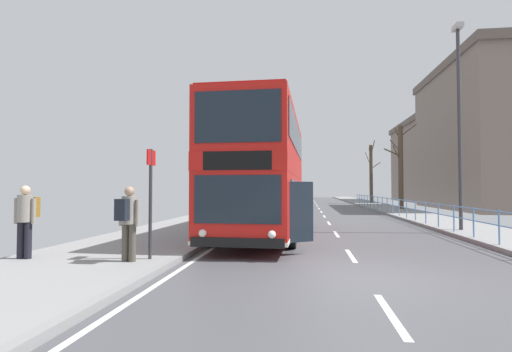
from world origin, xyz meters
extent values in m
cube|color=#4B4B50|center=(0.00, 0.00, -0.03)|extent=(8.40, 140.00, 0.06)
cube|color=silver|center=(0.00, -2.20, 0.00)|extent=(0.12, 2.00, 0.00)
cube|color=silver|center=(0.00, 2.60, 0.00)|extent=(0.12, 2.00, 0.00)
cube|color=silver|center=(0.00, 7.40, 0.00)|extent=(0.12, 2.00, 0.00)
cube|color=silver|center=(0.00, 12.20, 0.00)|extent=(0.12, 2.00, 0.00)
cube|color=silver|center=(0.00, 17.00, 0.00)|extent=(0.12, 2.00, 0.00)
cube|color=silver|center=(0.00, 21.80, 0.00)|extent=(0.12, 2.00, 0.00)
cube|color=silver|center=(0.00, 26.60, 0.00)|extent=(0.12, 2.00, 0.00)
cube|color=silver|center=(0.00, 31.40, 0.00)|extent=(0.12, 2.00, 0.00)
cube|color=silver|center=(0.00, 36.20, 0.00)|extent=(0.12, 2.00, 0.00)
cube|color=silver|center=(0.00, 41.00, 0.00)|extent=(0.12, 2.00, 0.00)
cube|color=silver|center=(0.00, 45.80, 0.00)|extent=(0.12, 2.00, 0.00)
cube|color=silver|center=(0.00, 50.60, 0.00)|extent=(0.12, 2.00, 0.00)
cube|color=silver|center=(-3.95, 0.00, 0.00)|extent=(0.12, 133.00, 0.00)
cube|color=gray|center=(-4.30, 0.00, 0.07)|extent=(0.20, 140.00, 0.14)
cube|color=gray|center=(-6.40, 0.00, 0.07)|extent=(4.00, 140.00, 0.14)
cube|color=red|center=(-2.76, 6.60, 1.30)|extent=(2.74, 10.29, 1.89)
cube|color=red|center=(-2.76, 6.60, 2.49)|extent=(2.76, 10.34, 0.49)
cube|color=red|center=(-2.76, 6.60, 3.60)|extent=(2.74, 10.29, 1.73)
cube|color=#A91511|center=(-2.76, 6.60, 4.50)|extent=(2.66, 9.98, 0.08)
cube|color=#19232D|center=(-2.88, 1.47, 1.52)|extent=(2.20, 0.08, 1.21)
cube|color=black|center=(-2.88, 1.46, 2.49)|extent=(1.75, 0.07, 0.47)
cube|color=#19232D|center=(-2.88, 1.47, 3.60)|extent=(2.20, 0.08, 1.31)
cube|color=black|center=(-2.88, 1.46, 0.45)|extent=(2.37, 0.14, 0.24)
cube|color=white|center=(-2.76, 6.60, 0.41)|extent=(2.77, 10.34, 0.10)
cube|color=#19232D|center=(-1.49, 6.82, 1.56)|extent=(0.21, 7.98, 0.98)
cube|color=#19232D|center=(-1.50, 6.57, 3.69)|extent=(0.24, 9.21, 1.04)
cube|color=#19232D|center=(-4.02, 6.88, 1.56)|extent=(0.21, 7.98, 0.98)
cube|color=#19232D|center=(-4.02, 6.63, 3.69)|extent=(0.24, 9.21, 1.04)
sphere|color=white|center=(-2.01, 1.43, 0.67)|extent=(0.20, 0.20, 0.20)
sphere|color=white|center=(-3.76, 1.47, 0.67)|extent=(0.20, 0.20, 0.20)
cube|color=#19232D|center=(-1.33, 2.50, 1.16)|extent=(0.69, 0.48, 1.63)
cube|color=black|center=(-1.66, 2.80, 1.16)|extent=(0.12, 0.90, 1.63)
cylinder|color=black|center=(-1.63, 3.65, 0.52)|extent=(0.32, 1.05, 1.04)
cylinder|color=black|center=(-4.03, 3.71, 0.52)|extent=(0.32, 1.05, 1.04)
cylinder|color=black|center=(-1.48, 9.78, 0.52)|extent=(0.32, 1.05, 1.04)
cylinder|color=black|center=(-3.88, 9.84, 0.52)|extent=(0.32, 1.05, 1.04)
cylinder|color=#598CC6|center=(4.45, 4.20, 0.65)|extent=(0.05, 0.05, 1.02)
cylinder|color=#598CC6|center=(4.45, 5.92, 0.65)|extent=(0.05, 0.05, 1.02)
cylinder|color=#598CC6|center=(4.45, 7.65, 0.65)|extent=(0.05, 0.05, 1.02)
cylinder|color=#598CC6|center=(4.45, 9.38, 0.65)|extent=(0.05, 0.05, 1.02)
cylinder|color=#598CC6|center=(4.45, 11.11, 0.65)|extent=(0.05, 0.05, 1.02)
cylinder|color=#598CC6|center=(4.45, 12.84, 0.65)|extent=(0.05, 0.05, 1.02)
cylinder|color=#598CC6|center=(4.45, 14.56, 0.65)|extent=(0.05, 0.05, 1.02)
cylinder|color=#598CC6|center=(4.45, 16.29, 0.65)|extent=(0.05, 0.05, 1.02)
cylinder|color=#598CC6|center=(4.45, 18.02, 0.65)|extent=(0.05, 0.05, 1.02)
cylinder|color=#598CC6|center=(4.45, 19.75, 0.65)|extent=(0.05, 0.05, 1.02)
cylinder|color=#598CC6|center=(4.45, 21.48, 0.65)|extent=(0.05, 0.05, 1.02)
cylinder|color=#598CC6|center=(4.45, 23.21, 0.65)|extent=(0.05, 0.05, 1.02)
cylinder|color=#598CC6|center=(4.45, 24.93, 0.65)|extent=(0.05, 0.05, 1.02)
cylinder|color=#598CC6|center=(4.45, 26.66, 0.65)|extent=(0.05, 0.05, 1.02)
cylinder|color=#598CC6|center=(4.45, 28.39, 0.65)|extent=(0.05, 0.05, 1.02)
cylinder|color=#598CC6|center=(4.45, 30.12, 0.65)|extent=(0.05, 0.05, 1.02)
cylinder|color=#598CC6|center=(4.45, 31.85, 0.65)|extent=(0.05, 0.05, 1.02)
cylinder|color=#598CC6|center=(4.45, 33.57, 0.65)|extent=(0.05, 0.05, 1.02)
cylinder|color=#598CC6|center=(4.45, 35.30, 0.65)|extent=(0.05, 0.05, 1.02)
cylinder|color=#598CC6|center=(4.45, 18.02, 1.11)|extent=(0.04, 34.56, 0.04)
cylinder|color=#598CC6|center=(4.45, 18.02, 0.70)|extent=(0.04, 34.56, 0.04)
cylinder|color=#4C473D|center=(-5.27, 0.40, 0.58)|extent=(0.19, 0.19, 0.89)
cylinder|color=#4C473D|center=(-5.09, 0.36, 0.58)|extent=(0.19, 0.19, 0.89)
cylinder|color=gray|center=(-5.18, 0.38, 1.30)|extent=(0.40, 0.40, 0.63)
cylinder|color=gray|center=(-5.40, 0.42, 1.24)|extent=(0.12, 0.12, 0.60)
cylinder|color=gray|center=(-4.96, 0.34, 1.24)|extent=(0.12, 0.12, 0.60)
sphere|color=tan|center=(-5.18, 0.38, 1.73)|extent=(0.26, 0.26, 0.22)
cube|color=black|center=(-5.23, 0.12, 1.32)|extent=(0.31, 0.23, 0.48)
cylinder|color=black|center=(-7.68, 0.38, 0.59)|extent=(0.16, 0.16, 0.90)
cylinder|color=black|center=(-7.87, 0.38, 0.59)|extent=(0.16, 0.16, 0.90)
cylinder|color=gray|center=(-7.78, 0.38, 1.32)|extent=(0.35, 0.35, 0.64)
cylinder|color=gray|center=(-7.56, 0.39, 1.26)|extent=(0.10, 0.10, 0.61)
cylinder|color=gray|center=(-8.00, 0.38, 1.26)|extent=(0.10, 0.10, 0.61)
sphere|color=beige|center=(-7.78, 0.38, 1.75)|extent=(0.23, 0.23, 0.22)
cube|color=olive|center=(-7.78, 0.64, 1.34)|extent=(0.28, 0.19, 0.49)
cylinder|color=#2D2D33|center=(-4.82, 0.73, 1.43)|extent=(0.08, 0.08, 2.59)
cube|color=red|center=(-4.82, 0.75, 2.53)|extent=(0.04, 0.44, 0.36)
cylinder|color=#38383D|center=(4.98, 8.37, 4.19)|extent=(0.14, 0.14, 8.10)
cube|color=#B2B2AD|center=(4.98, 8.37, 8.36)|extent=(0.28, 0.60, 0.20)
cylinder|color=#4C3D2D|center=(6.54, 38.79, 3.54)|extent=(0.39, 0.39, 6.79)
cylinder|color=#4C3D2D|center=(6.27, 39.16, 5.27)|extent=(0.63, 0.84, 1.75)
cylinder|color=#4C3D2D|center=(6.53, 39.48, 6.10)|extent=(0.09, 1.43, 1.34)
cylinder|color=#4C3D2D|center=(6.65, 38.17, 6.54)|extent=(0.33, 1.33, 1.65)
cylinder|color=#4C3D2D|center=(7.11, 39.08, 4.51)|extent=(1.24, 0.70, 0.88)
cylinder|color=#4C3D2D|center=(6.60, 24.80, 3.56)|extent=(0.40, 0.40, 6.83)
cylinder|color=#4C3D2D|center=(6.21, 24.89, 5.31)|extent=(0.85, 0.27, 1.08)
cylinder|color=#4C3D2D|center=(7.28, 24.97, 6.61)|extent=(1.45, 0.45, 1.11)
cylinder|color=#4C3D2D|center=(6.47, 25.24, 6.29)|extent=(0.36, 0.98, 1.40)
cylinder|color=#4C3D2D|center=(6.26, 24.60, 4.62)|extent=(0.78, 0.52, 1.36)
cylinder|color=#4C3D2D|center=(5.97, 24.94, 4.78)|extent=(1.33, 0.39, 0.74)
cube|color=slate|center=(14.72, 27.27, 5.95)|extent=(8.27, 15.22, 11.89)
cube|color=#5F534B|center=(14.72, 27.27, 12.24)|extent=(8.61, 15.82, 0.70)
cube|color=slate|center=(18.14, 45.95, 5.09)|extent=(11.88, 17.00, 10.19)
cube|color=#5F534B|center=(18.14, 45.95, 10.54)|extent=(12.35, 17.68, 0.70)
camera|label=1|loc=(-1.19, -7.91, 1.79)|focal=26.88mm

